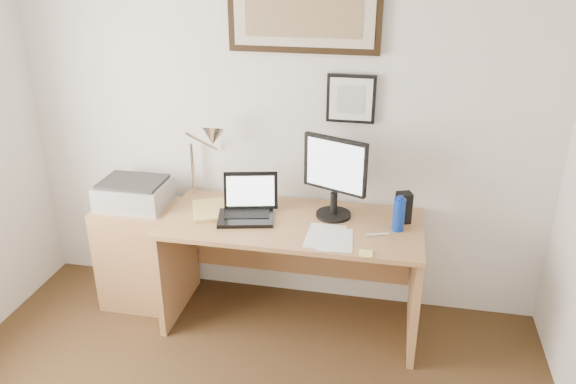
% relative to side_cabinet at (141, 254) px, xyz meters
% --- Properties ---
extents(wall_back, '(3.50, 0.02, 2.50)m').
position_rel_side_cabinet_xyz_m(wall_back, '(0.92, 0.32, 0.89)').
color(wall_back, white).
rests_on(wall_back, ground).
extents(side_cabinet, '(0.50, 0.40, 0.73)m').
position_rel_side_cabinet_xyz_m(side_cabinet, '(0.00, 0.00, 0.00)').
color(side_cabinet, '#A47144').
rests_on(side_cabinet, floor).
extents(water_bottle, '(0.07, 0.07, 0.20)m').
position_rel_side_cabinet_xyz_m(water_bottle, '(1.71, -0.04, 0.49)').
color(water_bottle, '#0C309C').
rests_on(water_bottle, desk).
extents(bottle_cap, '(0.04, 0.04, 0.02)m').
position_rel_side_cabinet_xyz_m(bottle_cap, '(1.71, -0.04, 0.60)').
color(bottle_cap, '#0C309C').
rests_on(bottle_cap, water_bottle).
extents(speaker, '(0.11, 0.10, 0.20)m').
position_rel_side_cabinet_xyz_m(speaker, '(1.74, 0.07, 0.48)').
color(speaker, black).
rests_on(speaker, desk).
extents(paper_sheet_a, '(0.22, 0.32, 0.00)m').
position_rel_side_cabinet_xyz_m(paper_sheet_a, '(1.30, -0.20, 0.39)').
color(paper_sheet_a, white).
rests_on(paper_sheet_a, desk).
extents(paper_sheet_b, '(0.22, 0.30, 0.00)m').
position_rel_side_cabinet_xyz_m(paper_sheet_b, '(1.36, -0.24, 0.39)').
color(paper_sheet_b, white).
rests_on(paper_sheet_b, desk).
extents(sticky_pad, '(0.08, 0.08, 0.01)m').
position_rel_side_cabinet_xyz_m(sticky_pad, '(1.55, -0.37, 0.39)').
color(sticky_pad, '#FFEE78').
rests_on(sticky_pad, desk).
extents(marker_pen, '(0.14, 0.06, 0.02)m').
position_rel_side_cabinet_xyz_m(marker_pen, '(1.60, -0.13, 0.39)').
color(marker_pen, silver).
rests_on(marker_pen, desk).
extents(book, '(0.32, 0.37, 0.02)m').
position_rel_side_cabinet_xyz_m(book, '(0.43, -0.06, 0.40)').
color(book, '#D9C166').
rests_on(book, desk).
extents(desk, '(1.60, 0.70, 0.75)m').
position_rel_side_cabinet_xyz_m(desk, '(1.07, 0.04, 0.15)').
color(desk, '#A47144').
rests_on(desk, floor).
extents(laptop, '(0.38, 0.36, 0.26)m').
position_rel_side_cabinet_xyz_m(laptop, '(0.78, -0.04, 0.44)').
color(laptop, black).
rests_on(laptop, desk).
extents(lcd_monitor, '(0.40, 0.22, 0.52)m').
position_rel_side_cabinet_xyz_m(lcd_monitor, '(1.31, 0.06, 0.68)').
color(lcd_monitor, black).
rests_on(lcd_monitor, desk).
extents(printer, '(0.44, 0.34, 0.18)m').
position_rel_side_cabinet_xyz_m(printer, '(-0.00, 0.01, 0.45)').
color(printer, '#A3A3A6').
rests_on(printer, side_cabinet).
extents(desk_lamp, '(0.29, 0.27, 0.53)m').
position_rel_side_cabinet_xyz_m(desk_lamp, '(0.51, 0.13, 0.82)').
color(desk_lamp, silver).
rests_on(desk_lamp, desk).
extents(picture_large, '(0.92, 0.04, 0.47)m').
position_rel_side_cabinet_xyz_m(picture_large, '(1.07, 0.29, 1.59)').
color(picture_large, black).
rests_on(picture_large, wall_back).
extents(picture_small, '(0.30, 0.03, 0.30)m').
position_rel_side_cabinet_xyz_m(picture_small, '(1.37, 0.29, 1.09)').
color(picture_small, black).
rests_on(picture_small, wall_back).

